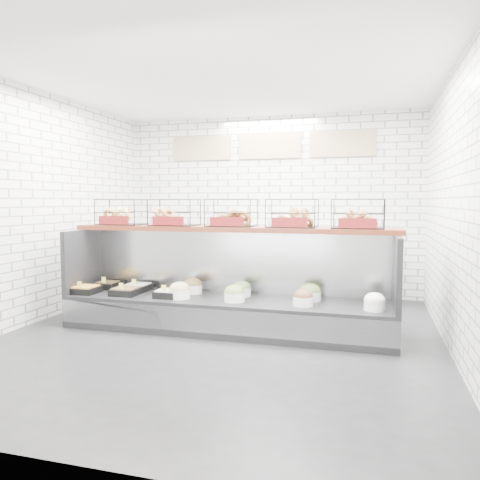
% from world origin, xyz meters
% --- Properties ---
extents(ground, '(5.50, 5.50, 0.00)m').
position_xyz_m(ground, '(0.00, 0.00, 0.00)').
color(ground, black).
rests_on(ground, ground).
extents(room_shell, '(5.02, 5.51, 3.01)m').
position_xyz_m(room_shell, '(0.00, 0.60, 2.06)').
color(room_shell, silver).
rests_on(room_shell, ground).
extents(display_case, '(4.00, 0.90, 1.20)m').
position_xyz_m(display_case, '(-0.01, 0.34, 0.33)').
color(display_case, black).
rests_on(display_case, ground).
extents(bagel_shelf, '(4.10, 0.50, 0.40)m').
position_xyz_m(bagel_shelf, '(-0.00, 0.52, 1.38)').
color(bagel_shelf, '#4B1B10').
rests_on(bagel_shelf, display_case).
extents(prep_counter, '(4.00, 0.60, 1.20)m').
position_xyz_m(prep_counter, '(0.00, 2.43, 0.47)').
color(prep_counter, '#93969B').
rests_on(prep_counter, ground).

